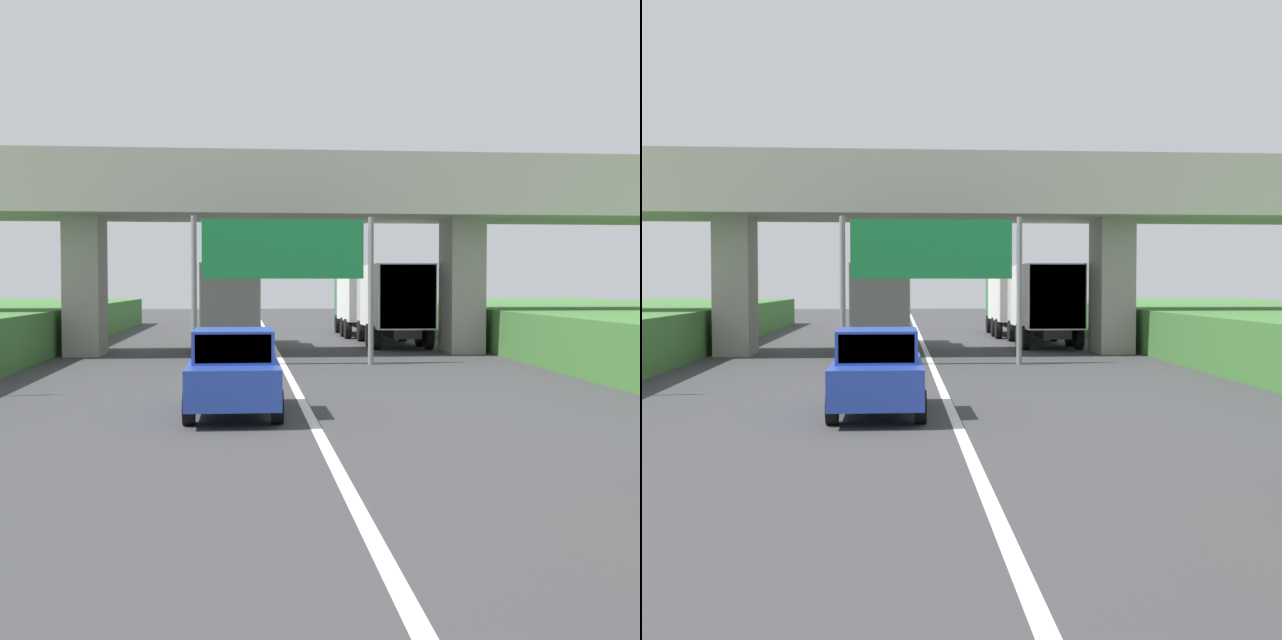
% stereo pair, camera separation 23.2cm
% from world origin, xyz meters
% --- Properties ---
extents(lane_centre_stripe, '(0.20, 103.12, 0.01)m').
position_xyz_m(lane_centre_stripe, '(0.00, 31.56, 0.00)').
color(lane_centre_stripe, white).
rests_on(lane_centre_stripe, ground).
extents(overpass_bridge, '(40.00, 4.80, 7.30)m').
position_xyz_m(overpass_bridge, '(0.00, 39.45, 5.44)').
color(overpass_bridge, '#9E998E').
rests_on(overpass_bridge, ground).
extents(overhead_highway_sign, '(5.88, 0.18, 4.80)m').
position_xyz_m(overhead_highway_sign, '(0.00, 34.75, 3.48)').
color(overhead_highway_sign, slate).
rests_on(overhead_highway_sign, ground).
extents(truck_silver, '(2.44, 7.30, 3.44)m').
position_xyz_m(truck_silver, '(5.09, 43.36, 1.93)').
color(truck_silver, black).
rests_on(truck_silver, ground).
extents(truck_yellow, '(2.44, 7.30, 3.44)m').
position_xyz_m(truck_yellow, '(-1.77, 42.95, 1.93)').
color(truck_yellow, black).
rests_on(truck_yellow, ground).
extents(truck_green, '(2.44, 7.30, 3.44)m').
position_xyz_m(truck_green, '(4.82, 50.44, 1.93)').
color(truck_green, black).
rests_on(truck_green, ground).
extents(car_blue, '(1.86, 4.10, 1.72)m').
position_xyz_m(car_blue, '(-1.50, 24.29, 0.86)').
color(car_blue, '#233D9E').
rests_on(car_blue, ground).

